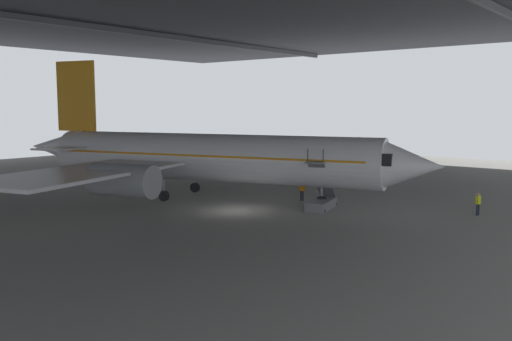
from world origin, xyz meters
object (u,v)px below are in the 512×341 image
(boarding_stairs, at_px, (321,199))
(crew_worker_by_stairs, at_px, (302,189))
(airplane_main, at_px, (203,157))
(crew_worker_near_nose, at_px, (478,202))

(boarding_stairs, distance_m, crew_worker_by_stairs, 3.84)
(airplane_main, bearing_deg, crew_worker_by_stairs, -59.79)
(crew_worker_near_nose, height_order, crew_worker_by_stairs, crew_worker_by_stairs)
(boarding_stairs, relative_size, crew_worker_near_nose, 2.84)
(crew_worker_near_nose, bearing_deg, boarding_stairs, 115.73)
(boarding_stairs, xyz_separation_m, crew_worker_by_stairs, (2.04, 3.24, 0.24))
(airplane_main, height_order, crew_worker_by_stairs, airplane_main)
(airplane_main, distance_m, crew_worker_by_stairs, 9.07)
(boarding_stairs, bearing_deg, airplane_main, 102.23)
(boarding_stairs, bearing_deg, crew_worker_by_stairs, 57.83)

